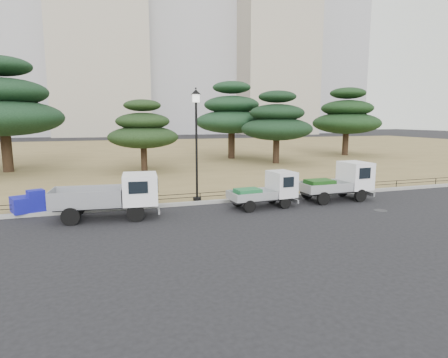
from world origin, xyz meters
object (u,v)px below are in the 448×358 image
object	(u,v)px
truck_large	(113,194)
tarp_pile	(30,203)
truck_kei_front	(267,190)
truck_kei_rear	(340,182)
street_lamp	(196,126)

from	to	relation	value
truck_large	tarp_pile	distance (m)	3.91
truck_kei_front	tarp_pile	bearing A→B (deg)	164.36
truck_large	tarp_pile	size ratio (longest dim) A/B	2.58
truck_kei_rear	street_lamp	size ratio (longest dim) A/B	0.69
street_lamp	tarp_pile	size ratio (longest dim) A/B	3.17
truck_large	truck_kei_front	distance (m)	7.02
tarp_pile	truck_kei_front	bearing A→B (deg)	-10.60
truck_kei_front	street_lamp	world-z (taller)	street_lamp
truck_large	tarp_pile	xyz separation A→B (m)	(-3.43, 1.81, -0.50)
street_lamp	tarp_pile	world-z (taller)	street_lamp
truck_large	street_lamp	world-z (taller)	street_lamp
truck_kei_rear	street_lamp	distance (m)	7.86
truck_kei_rear	tarp_pile	distance (m)	14.75
truck_kei_rear	truck_kei_front	bearing A→B (deg)	-177.46
truck_large	street_lamp	bearing A→B (deg)	28.08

